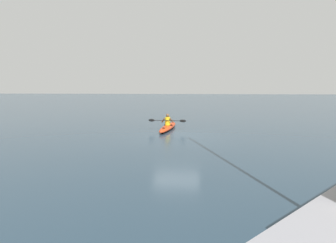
{
  "coord_description": "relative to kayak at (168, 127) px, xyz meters",
  "views": [
    {
      "loc": [
        -1.07,
        16.3,
        2.76
      ],
      "look_at": [
        0.37,
        1.15,
        0.94
      ],
      "focal_mm": 32.56,
      "sensor_mm": 36.0,
      "label": 1
    }
  ],
  "objects": [
    {
      "name": "kayak",
      "position": [
        0.0,
        0.0,
        0.0
      ],
      "size": [
        1.01,
        4.53,
        0.29
      ],
      "color": "red",
      "rests_on": "ground"
    },
    {
      "name": "ground_plane",
      "position": [
        -0.72,
        2.55,
        -0.15
      ],
      "size": [
        160.0,
        160.0,
        0.0
      ],
      "primitive_type": "plane",
      "color": "#233847"
    },
    {
      "name": "kayaker",
      "position": [
        0.01,
        0.13,
        0.44
      ],
      "size": [
        2.35,
        0.49,
        0.71
      ],
      "color": "yellow",
      "rests_on": "kayak"
    }
  ]
}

